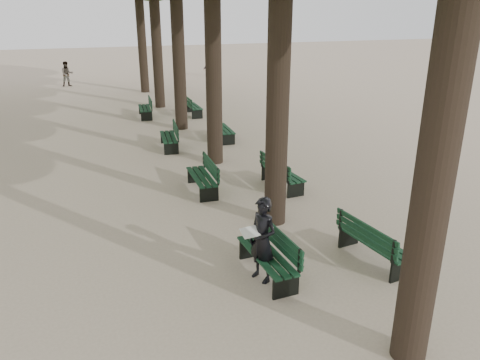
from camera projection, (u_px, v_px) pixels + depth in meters
name	position (u px, v px, depth m)	size (l,w,h in m)	color
ground	(265.00, 301.00, 8.37)	(120.00, 120.00, 0.00)	#BFAA91
bench_left_0	(267.00, 263.00, 9.09)	(0.65, 1.82, 0.92)	black
bench_left_1	(202.00, 182.00, 13.28)	(0.63, 1.82, 0.92)	black
bench_left_2	(169.00, 141.00, 17.35)	(0.77, 1.85, 0.92)	black
bench_left_3	(145.00, 112.00, 22.29)	(0.72, 1.84, 0.92)	black
bench_right_0	(373.00, 250.00, 9.59)	(0.78, 1.85, 0.92)	black
bench_right_1	(282.00, 179.00, 13.57)	(0.71, 1.84, 0.92)	black
bench_right_2	(223.00, 133.00, 18.50)	(0.67, 1.83, 0.92)	black
bench_right_3	(193.00, 110.00, 22.70)	(0.59, 1.81, 0.92)	black
man_with_map	(262.00, 240.00, 8.77)	(0.73, 0.75, 1.69)	black
pedestrian_a	(67.00, 74.00, 30.92)	(0.79, 0.32, 1.62)	#262628
pedestrian_b	(209.00, 66.00, 35.62)	(1.00, 0.31, 1.55)	#262628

